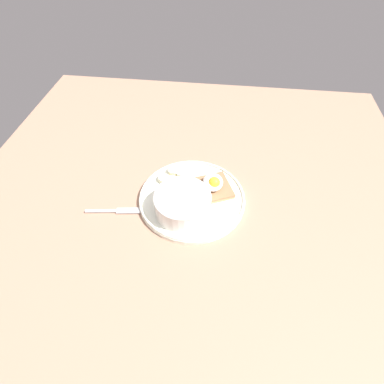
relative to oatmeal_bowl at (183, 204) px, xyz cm
name	(u,v)px	position (x,y,z in cm)	size (l,w,h in cm)	color
ground_plane	(192,202)	(-4.63, 1.68, -4.70)	(120.00, 120.00, 2.00)	#9B745D
plate	(192,198)	(-4.63, 1.68, -2.91)	(26.87, 26.87, 1.60)	white
oatmeal_bowl	(183,204)	(0.00, 0.00, 0.00)	(13.56, 13.56, 5.46)	white
toast_slice	(212,188)	(-7.80, 6.58, -1.98)	(12.00, 12.00, 1.28)	#8C6545
poached_egg	(213,182)	(-7.60, 6.66, 0.35)	(5.76, 5.14, 4.02)	white
banana_slice_front	(164,179)	(-9.70, -6.42, -2.07)	(4.71, 4.74, 1.54)	#F5EFC2
banana_slice_left	(176,182)	(-8.65, -3.11, -1.92)	(4.39, 4.30, 1.79)	beige
banana_slice_back	(186,181)	(-9.44, -0.59, -2.14)	(4.21, 4.15, 1.38)	#F5EBC8
banana_slice_right	(173,171)	(-12.91, -4.50, -1.94)	(3.65, 3.56, 1.69)	#F5E6B7
banana_slice_inner	(181,174)	(-12.20, -2.12, -2.07)	(3.96, 3.97, 1.50)	#EBEABE
knife	(115,211)	(1.54, -16.60, -3.30)	(3.19, 14.74, 0.80)	silver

